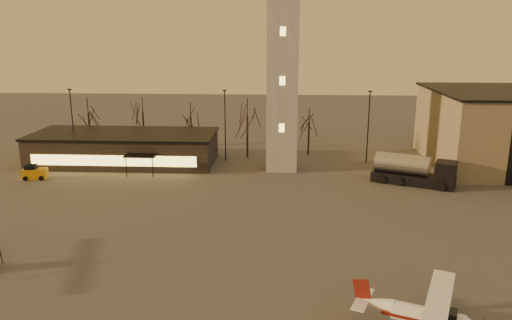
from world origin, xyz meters
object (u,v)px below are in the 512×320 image
Objects in this scene: terminal at (125,148)px; control_tower at (283,45)px; cessna_front at (430,320)px; fuel_truck at (413,173)px; service_cart at (35,174)px.

control_tower is at bearing -5.15° from terminal.
cessna_front is 1.00× the size of fuel_truck.
fuel_truck is (37.96, -7.96, -0.74)m from terminal.
terminal is 2.54× the size of fuel_truck.
terminal is 38.79m from fuel_truck.
control_tower is 10.76× the size of service_cart.
fuel_truck is 46.93m from service_cart.
terminal reaches higher than fuel_truck.
control_tower is at bearing 125.91° from cessna_front.
fuel_truck reaches higher than service_cart.
control_tower is 22.64m from fuel_truck.
control_tower is 26.24m from terminal.
cessna_front is (9.25, -37.43, -15.35)m from control_tower.
cessna_front is at bearing -46.04° from service_cart.
control_tower is 1.28× the size of terminal.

